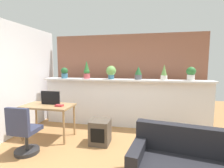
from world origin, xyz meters
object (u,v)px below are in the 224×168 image
object	(u,v)px
tv_monitor	(50,98)
side_cube_shelf	(100,132)
office_chair	(24,134)
potted_plant_1	(87,71)
book_on_desk	(59,106)
potted_plant_4	(164,73)
potted_plant_2	(111,72)
potted_plant_3	(138,73)
potted_plant_5	(191,73)
desk	(48,109)
potted_plant_0	(64,73)

from	to	relation	value
tv_monitor	side_cube_shelf	size ratio (longest dim) A/B	0.89
office_chair	side_cube_shelf	bearing A→B (deg)	29.99
potted_plant_1	side_cube_shelf	xyz separation A→B (m)	(0.66, -1.04, -1.23)
potted_plant_1	tv_monitor	xyz separation A→B (m)	(-0.54, -0.91, -0.58)
side_cube_shelf	book_on_desk	world-z (taller)	book_on_desk
potted_plant_4	office_chair	distance (m)	3.27
potted_plant_1	potted_plant_2	world-z (taller)	potted_plant_1
potted_plant_3	potted_plant_5	distance (m)	1.24
potted_plant_3	desk	size ratio (longest dim) A/B	0.30
potted_plant_0	potted_plant_3	world-z (taller)	potted_plant_3
desk	tv_monitor	xyz separation A→B (m)	(0.02, 0.08, 0.23)
potted_plant_0	potted_plant_1	world-z (taller)	potted_plant_1
potted_plant_0	potted_plant_2	bearing A→B (deg)	1.11
potted_plant_4	book_on_desk	bearing A→B (deg)	-155.25
tv_monitor	book_on_desk	xyz separation A→B (m)	(0.29, -0.14, -0.13)
side_cube_shelf	desk	bearing A→B (deg)	177.48
tv_monitor	office_chair	world-z (taller)	tv_monitor
book_on_desk	potted_plant_3	bearing A→B (deg)	33.77
desk	side_cube_shelf	distance (m)	1.28
potted_plant_0	book_on_desk	xyz separation A→B (m)	(0.39, -1.03, -0.65)
potted_plant_3	office_chair	size ratio (longest dim) A/B	0.37
potted_plant_2	office_chair	world-z (taller)	potted_plant_2
potted_plant_2	potted_plant_1	bearing A→B (deg)	-179.37
potted_plant_2	book_on_desk	size ratio (longest dim) A/B	2.09
desk	tv_monitor	bearing A→B (deg)	78.07
potted_plant_3	desk	bearing A→B (deg)	-151.97
potted_plant_3	office_chair	bearing A→B (deg)	-137.33
potted_plant_2	potted_plant_5	xyz separation A→B (m)	(1.94, 0.04, -0.02)
potted_plant_2	potted_plant_4	distance (m)	1.32
potted_plant_0	potted_plant_4	distance (m)	2.62
potted_plant_0	potted_plant_3	size ratio (longest dim) A/B	0.89
potted_plant_1	tv_monitor	bearing A→B (deg)	-120.53
potted_plant_2	office_chair	size ratio (longest dim) A/B	0.38
potted_plant_4	book_on_desk	world-z (taller)	potted_plant_4
potted_plant_5	desk	distance (m)	3.41
book_on_desk	office_chair	bearing A→B (deg)	-114.65
potted_plant_2	potted_plant_3	bearing A→B (deg)	2.05
potted_plant_5	book_on_desk	distance (m)	3.13
potted_plant_0	potted_plant_4	bearing A→B (deg)	0.02
potted_plant_1	office_chair	distance (m)	2.14
potted_plant_0	potted_plant_1	size ratio (longest dim) A/B	0.62
potted_plant_1	potted_plant_3	bearing A→B (deg)	1.36
potted_plant_5	side_cube_shelf	bearing A→B (deg)	-150.78
potted_plant_1	potted_plant_2	xyz separation A→B (m)	(0.67, 0.01, -0.02)
potted_plant_2	book_on_desk	xyz separation A→B (m)	(-0.91, -1.05, -0.69)
potted_plant_0	potted_plant_1	xyz separation A→B (m)	(0.64, 0.02, 0.06)
potted_plant_5	office_chair	size ratio (longest dim) A/B	0.36
desk	tv_monitor	size ratio (longest dim) A/B	2.46
tv_monitor	book_on_desk	distance (m)	0.35
potted_plant_2	tv_monitor	world-z (taller)	potted_plant_2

